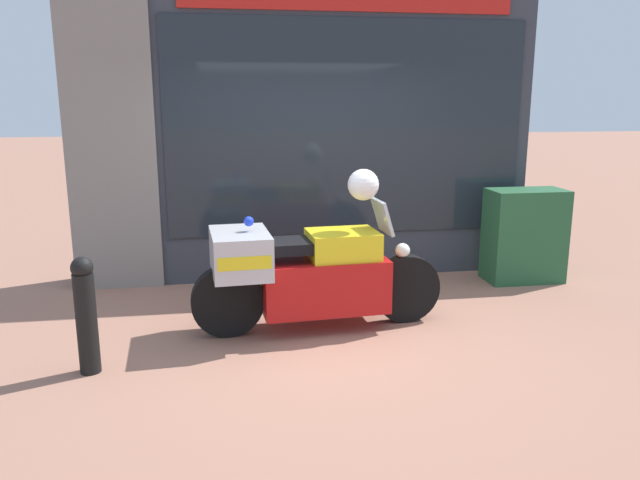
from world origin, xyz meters
TOP-DOWN VIEW (x-y plane):
  - ground_plane at (0.00, 0.00)m, footprint 60.00×60.00m
  - shop_building at (-0.41, 2.00)m, footprint 5.31×0.55m
  - window_display at (0.40, 2.03)m, footprint 3.90×0.30m
  - paramedic_motorcycle at (-0.29, 0.17)m, footprint 2.35×0.77m
  - utility_cabinet at (2.45, 1.33)m, footprint 0.87×0.48m
  - white_helmet at (0.26, 0.21)m, footprint 0.29×0.29m
  - street_bollard at (-2.08, -0.48)m, footprint 0.17×0.17m

SIDE VIEW (x-z plane):
  - ground_plane at x=0.00m, z-range 0.00..0.00m
  - street_bollard at x=-2.08m, z-range 0.02..0.96m
  - window_display at x=0.40m, z-range -0.54..1.52m
  - utility_cabinet at x=2.45m, z-range 0.00..1.08m
  - paramedic_motorcycle at x=-0.29m, z-range -0.05..1.15m
  - white_helmet at x=0.26m, z-range 1.20..1.48m
  - shop_building at x=-0.41m, z-range 0.01..3.42m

